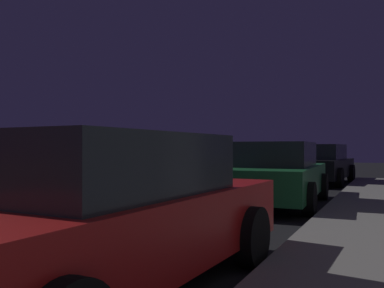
% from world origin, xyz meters
% --- Properties ---
extents(car_red, '(2.14, 4.56, 1.43)m').
position_xyz_m(car_red, '(2.85, 3.70, 0.71)').
color(car_red, maroon).
rests_on(car_red, ground).
extents(car_green, '(2.13, 4.50, 1.43)m').
position_xyz_m(car_green, '(2.85, 10.00, 0.71)').
color(car_green, '#19592D').
rests_on(car_green, ground).
extents(car_black, '(2.24, 4.43, 1.43)m').
position_xyz_m(car_black, '(2.85, 16.29, 0.72)').
color(car_black, black).
rests_on(car_black, ground).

